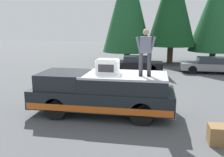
% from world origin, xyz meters
% --- Properties ---
extents(ground_plane, '(90.00, 90.00, 0.00)m').
position_xyz_m(ground_plane, '(0.00, 0.00, 0.00)').
color(ground_plane, '#4C4F51').
extents(pickup_truck, '(2.01, 5.54, 1.65)m').
position_xyz_m(pickup_truck, '(-0.32, 0.54, 0.87)').
color(pickup_truck, black).
rests_on(pickup_truck, ground).
extents(compressor_unit, '(0.65, 0.84, 0.56)m').
position_xyz_m(compressor_unit, '(-0.36, 0.33, 1.93)').
color(compressor_unit, silver).
rests_on(compressor_unit, pickup_truck).
extents(person_on_truck_bed, '(0.29, 0.72, 1.69)m').
position_xyz_m(person_on_truck_bed, '(-0.51, -1.09, 2.55)').
color(person_on_truck_bed, '#333338').
rests_on(person_on_truck_bed, pickup_truck).
extents(parked_car_grey, '(1.64, 4.10, 1.16)m').
position_xyz_m(parked_car_grey, '(9.65, -5.39, 0.58)').
color(parked_car_grey, gray).
rests_on(parked_car_grey, ground).
extents(parked_car_black, '(1.64, 4.10, 1.16)m').
position_xyz_m(parked_car_black, '(9.32, 0.04, 0.58)').
color(parked_car_black, black).
rests_on(parked_car_black, ground).
extents(wooden_crate, '(0.56, 0.56, 0.56)m').
position_xyz_m(wooden_crate, '(-2.19, -3.38, 0.28)').
color(wooden_crate, olive).
rests_on(wooden_crate, ground).
extents(conifer_left, '(4.53, 4.53, 8.20)m').
position_xyz_m(conifer_left, '(14.89, -6.62, 4.64)').
color(conifer_left, '#4C3826').
rests_on(conifer_left, ground).
extents(conifer_center_left, '(4.35, 4.35, 9.32)m').
position_xyz_m(conifer_center_left, '(14.10, -2.72, 5.45)').
color(conifer_center_left, '#4C3826').
rests_on(conifer_center_left, ground).
extents(conifer_center_right, '(4.59, 4.59, 9.67)m').
position_xyz_m(conifer_center_right, '(14.05, 1.28, 5.33)').
color(conifer_center_right, '#4C3826').
rests_on(conifer_center_right, ground).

